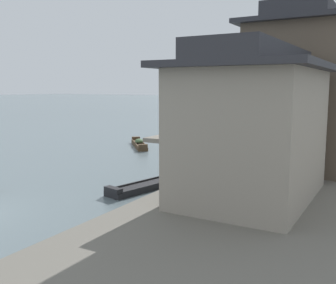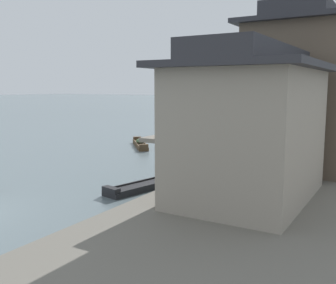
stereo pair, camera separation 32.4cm
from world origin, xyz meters
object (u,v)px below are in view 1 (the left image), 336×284
Objects in this scene: boat_moored_second at (139,144)px; house_waterfront_second at (303,91)px; boat_moored_far at (290,126)px; boat_midriver_upstream at (271,116)px; boat_moored_nearest at (145,186)px; boat_moored_third at (231,154)px; house_waterfront_narrow at (327,104)px; house_waterfront_nearest at (253,125)px; house_waterfront_tall at (321,108)px; boat_midriver_drifting at (268,135)px; stone_bridge at (309,96)px.

house_waterfront_second is at bearing -17.47° from boat_moored_second.
boat_midriver_upstream is at bearing 112.54° from boat_moored_far.
boat_moored_far reaches higher than boat_moored_nearest.
boat_moored_nearest is 1.00× the size of boat_moored_third.
boat_moored_far is 18.25m from boat_midriver_upstream.
house_waterfront_second is 13.38m from house_waterfront_narrow.
house_waterfront_nearest is at bearing -79.72° from boat_moored_far.
boat_moored_far is 0.58× the size of house_waterfront_second.
boat_moored_nearest is 0.57× the size of house_waterfront_nearest.
boat_moored_second is (-8.24, 11.61, 0.07)m from boat_moored_nearest.
boat_moored_far reaches higher than boat_moored_third.
boat_moored_second is 0.55× the size of house_waterfront_nearest.
house_waterfront_second reaches higher than boat_moored_third.
house_waterfront_nearest is 14.55m from house_waterfront_tall.
house_waterfront_nearest is (13.21, -51.14, 3.38)m from boat_midriver_upstream.
house_waterfront_narrow is at bearing 32.50° from boat_moored_second.
house_waterfront_second is at bearing -34.21° from boat_moored_third.
boat_midriver_upstream is at bearing 98.44° from boat_moored_nearest.
boat_moored_third is 40.32m from boat_midriver_upstream.
boat_moored_nearest is at bearing -81.56° from boat_midriver_upstream.
boat_moored_third is 13.19m from house_waterfront_nearest.
boat_moored_nearest is 23.95m from boat_midriver_drifting.
house_waterfront_tall reaches higher than boat_moored_third.
boat_moored_far is (-0.49, 33.62, 0.10)m from boat_moored_nearest.
house_waterfront_tall is (6.62, -10.06, 3.43)m from boat_midriver_drifting.
house_waterfront_nearest reaches higher than boat_midriver_drifting.
boat_midriver_upstream is 0.14× the size of stone_bridge.
house_waterfront_nearest reaches higher than boat_midriver_upstream.
house_waterfront_second reaches higher than boat_midriver_upstream.
boat_moored_far is 1.24× the size of boat_midriver_upstream.
boat_midriver_upstream is at bearing 88.88° from boat_moored_second.
house_waterfront_narrow reaches higher than boat_moored_second.
house_waterfront_nearest is (13.97, -12.26, 3.37)m from boat_moored_second.
boat_moored_third is 55.54m from stone_bridge.
boat_moored_nearest is at bearing -54.62° from boat_moored_second.
boat_moored_third reaches higher than boat_moored_second.
boat_moored_far is at bearing 108.49° from house_waterfront_tall.
boat_midriver_drifting is at bearing 104.22° from house_waterfront_nearest.
boat_moored_second reaches higher than boat_midriver_upstream.
boat_moored_second is at bearing 138.73° from house_waterfront_nearest.
boat_moored_third is at bearing -118.51° from house_waterfront_narrow.
house_waterfront_second is (14.33, -4.51, 4.67)m from boat_moored_second.
boat_moored_second is 16.73m from house_waterfront_narrow.
boat_moored_nearest is at bearing -105.27° from house_waterfront_narrow.
house_waterfront_narrow reaches higher than stone_bridge.
house_waterfront_narrow is at bearing 61.49° from boat_moored_third.
house_waterfront_narrow is (6.08, -3.54, 3.44)m from boat_midriver_drifting.
boat_midriver_drifting is at bearing 91.21° from boat_moored_nearest.
house_waterfront_nearest reaches higher than boat_moored_far.
boat_moored_nearest is 1.03× the size of boat_moored_second.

